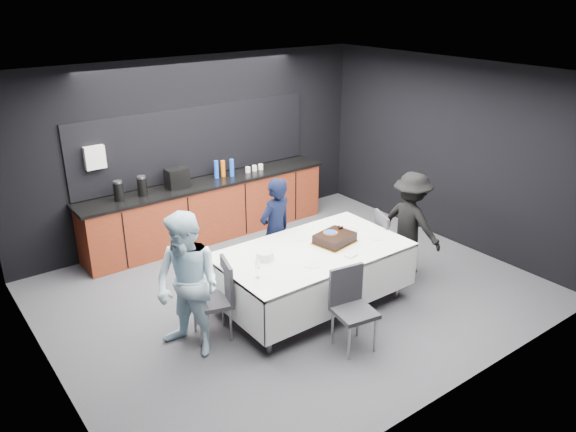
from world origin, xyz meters
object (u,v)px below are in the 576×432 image
(plate_stack, at_px, (265,255))
(chair_near, at_px, (351,302))
(party_table, at_px, (312,259))
(chair_left, at_px, (218,294))
(champagne_flute, at_px, (257,265))
(chair_right, at_px, (388,240))
(person_right, at_px, (411,223))
(person_center, at_px, (275,231))
(cake_assembly, at_px, (335,238))
(person_left, at_px, (188,285))

(plate_stack, bearing_deg, chair_near, -66.96)
(party_table, height_order, chair_left, chair_left)
(champagne_flute, distance_m, chair_right, 2.32)
(person_right, bearing_deg, plate_stack, 79.14)
(chair_near, height_order, person_center, person_center)
(plate_stack, xyz_separation_m, chair_near, (0.43, -1.02, -0.30))
(party_table, relative_size, plate_stack, 11.07)
(cake_assembly, bearing_deg, person_right, -2.66)
(plate_stack, bearing_deg, chair_right, -3.23)
(cake_assembly, relative_size, person_right, 0.38)
(party_table, relative_size, champagne_flute, 10.36)
(chair_right, distance_m, person_center, 1.55)
(party_table, distance_m, plate_stack, 0.66)
(chair_left, height_order, person_center, person_center)
(chair_right, distance_m, person_left, 3.00)
(cake_assembly, height_order, person_right, person_right)
(plate_stack, relative_size, champagne_flute, 0.94)
(cake_assembly, height_order, champagne_flute, champagne_flute)
(person_left, bearing_deg, chair_near, 35.48)
(cake_assembly, height_order, chair_right, cake_assembly)
(person_right, bearing_deg, person_center, 56.28)
(chair_left, distance_m, chair_right, 2.60)
(champagne_flute, height_order, person_left, person_left)
(chair_near, bearing_deg, person_center, 83.47)
(person_center, bearing_deg, cake_assembly, 101.33)
(cake_assembly, bearing_deg, chair_right, 1.72)
(champagne_flute, distance_m, chair_left, 0.61)
(person_right, bearing_deg, champagne_flute, 86.83)
(person_center, height_order, person_right, person_center)
(plate_stack, relative_size, person_right, 0.14)
(champagne_flute, bearing_deg, party_table, 12.20)
(champagne_flute, height_order, person_center, person_center)
(chair_left, bearing_deg, plate_stack, -0.50)
(party_table, height_order, person_center, person_center)
(cake_assembly, distance_m, person_left, 1.99)
(chair_right, xyz_separation_m, person_left, (-2.99, 0.04, 0.28))
(party_table, distance_m, chair_left, 1.27)
(plate_stack, distance_m, champagne_flute, 0.47)
(champagne_flute, distance_m, person_center, 1.39)
(chair_left, height_order, person_left, person_left)
(plate_stack, distance_m, person_right, 2.29)
(person_left, xyz_separation_m, person_right, (3.32, -0.13, -0.09))
(champagne_flute, relative_size, chair_near, 0.24)
(person_center, bearing_deg, person_left, 13.72)
(chair_left, bearing_deg, person_center, 27.76)
(person_center, xyz_separation_m, person_left, (-1.67, -0.75, 0.08))
(cake_assembly, distance_m, person_center, 0.88)
(party_table, xyz_separation_m, plate_stack, (-0.62, 0.12, 0.19))
(chair_left, relative_size, chair_near, 1.00)
(plate_stack, height_order, champagne_flute, champagne_flute)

